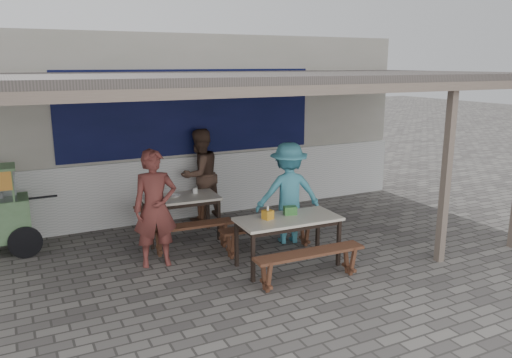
{
  "coord_description": "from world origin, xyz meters",
  "views": [
    {
      "loc": [
        -3.37,
        -6.06,
        2.96
      ],
      "look_at": [
        0.11,
        0.9,
        1.15
      ],
      "focal_mm": 35.0,
      "sensor_mm": 36.0,
      "label": 1
    }
  ],
  "objects": [
    {
      "name": "table_left",
      "position": [
        -0.86,
        1.82,
        0.67
      ],
      "size": [
        1.31,
        0.81,
        0.75
      ],
      "rotation": [
        0.0,
        0.0,
        -0.06
      ],
      "color": "beige",
      "rests_on": "ground"
    },
    {
      "name": "patron_street_side",
      "position": [
        -1.55,
        0.89,
        0.88
      ],
      "size": [
        0.69,
        0.51,
        1.76
      ],
      "primitive_type": "imported",
      "rotation": [
        0.0,
        0.0,
        -0.15
      ],
      "color": "brown",
      "rests_on": "ground"
    },
    {
      "name": "bench_left_wall",
      "position": [
        -0.82,
        2.45,
        0.33
      ],
      "size": [
        1.38,
        0.36,
        0.45
      ],
      "rotation": [
        0.0,
        0.0,
        -0.06
      ],
      "color": "brown",
      "rests_on": "ground"
    },
    {
      "name": "back_wall",
      "position": [
        -0.0,
        3.58,
        1.72
      ],
      "size": [
        9.0,
        1.28,
        3.5
      ],
      "color": "#BBB4A8",
      "rests_on": "ground"
    },
    {
      "name": "condiment_jar",
      "position": [
        -0.57,
        1.91,
        0.8
      ],
      "size": [
        0.09,
        0.09,
        0.1
      ],
      "primitive_type": "cylinder",
      "color": "white",
      "rests_on": "table_left"
    },
    {
      "name": "donation_box",
      "position": [
        0.28,
        0.1,
        0.81
      ],
      "size": [
        0.21,
        0.17,
        0.13
      ],
      "primitive_type": "cube",
      "rotation": [
        0.0,
        0.0,
        -0.27
      ],
      "color": "#387835",
      "rests_on": "table_right"
    },
    {
      "name": "tissue_box",
      "position": [
        -0.12,
        0.05,
        0.82
      ],
      "size": [
        0.16,
        0.16,
        0.13
      ],
      "primitive_type": "cube",
      "rotation": [
        0.0,
        0.0,
        0.24
      ],
      "color": "orange",
      "rests_on": "table_right"
    },
    {
      "name": "warung_roof",
      "position": [
        0.02,
        0.9,
        2.71
      ],
      "size": [
        9.0,
        4.21,
        2.81
      ],
      "color": "#4F4744",
      "rests_on": "ground"
    },
    {
      "name": "bench_right_wall",
      "position": [
        0.2,
        0.61,
        0.34
      ],
      "size": [
        1.63,
        0.34,
        0.45
      ],
      "rotation": [
        0.0,
        0.0,
        -0.04
      ],
      "color": "brown",
      "rests_on": "ground"
    },
    {
      "name": "ground",
      "position": [
        0.0,
        0.0,
        0.0
      ],
      "size": [
        60.0,
        60.0,
        0.0
      ],
      "primitive_type": "plane",
      "color": "slate",
      "rests_on": "ground"
    },
    {
      "name": "patron_wall_side",
      "position": [
        -0.17,
        2.73,
        0.88
      ],
      "size": [
        1.04,
        0.94,
        1.76
      ],
      "primitive_type": "imported",
      "rotation": [
        0.0,
        0.0,
        3.52
      ],
      "color": "brown",
      "rests_on": "ground"
    },
    {
      "name": "bench_left_street",
      "position": [
        -0.9,
        1.19,
        0.33
      ],
      "size": [
        1.38,
        0.36,
        0.45
      ],
      "rotation": [
        0.0,
        0.0,
        -0.06
      ],
      "color": "brown",
      "rests_on": "ground"
    },
    {
      "name": "bench_right_street",
      "position": [
        0.15,
        -0.66,
        0.34
      ],
      "size": [
        1.63,
        0.34,
        0.45
      ],
      "rotation": [
        0.0,
        0.0,
        -0.04
      ],
      "color": "brown",
      "rests_on": "ground"
    },
    {
      "name": "patron_right_table",
      "position": [
        0.71,
        0.89,
        0.85
      ],
      "size": [
        1.22,
        0.88,
        1.7
      ],
      "primitive_type": "imported",
      "rotation": [
        0.0,
        0.0,
        2.89
      ],
      "color": "#48A2B7",
      "rests_on": "ground"
    },
    {
      "name": "table_right",
      "position": [
        0.18,
        -0.03,
        0.67
      ],
      "size": [
        1.54,
        0.77,
        0.75
      ],
      "rotation": [
        0.0,
        0.0,
        -0.04
      ],
      "color": "beige",
      "rests_on": "ground"
    },
    {
      "name": "condiment_bowl",
      "position": [
        -0.96,
        1.83,
        0.77
      ],
      "size": [
        0.22,
        0.22,
        0.04
      ],
      "primitive_type": "imported",
      "rotation": [
        0.0,
        0.0,
        0.39
      ],
      "color": "white",
      "rests_on": "table_left"
    }
  ]
}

